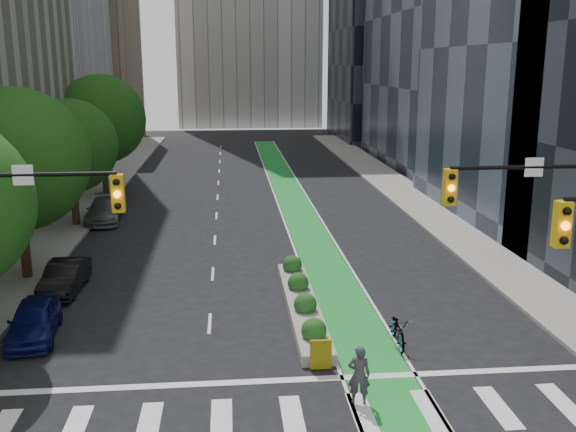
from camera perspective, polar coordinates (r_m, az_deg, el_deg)
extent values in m
plane|color=black|center=(19.80, 0.12, -16.02)|extent=(160.00, 160.00, 0.00)
cube|color=gray|center=(44.43, -18.44, 0.15)|extent=(3.60, 90.00, 0.15)
cube|color=gray|center=(45.30, 12.03, 0.80)|extent=(3.60, 90.00, 0.15)
cube|color=#1A9130|center=(48.38, 0.25, 1.80)|extent=(2.20, 70.00, 0.01)
cube|color=tan|center=(85.23, -18.46, 14.93)|extent=(14.00, 16.00, 26.00)
cube|color=black|center=(87.98, 9.23, 16.01)|extent=(14.00, 18.00, 28.00)
cylinder|color=black|center=(31.46, -22.50, -0.88)|extent=(0.44, 0.44, 5.04)
sphere|color=#0E4410|center=(30.91, -23.01, 4.62)|extent=(6.40, 6.40, 6.40)
cylinder|color=black|center=(40.96, -18.49, 2.17)|extent=(0.44, 0.44, 4.48)
sphere|color=#0E4410|center=(40.55, -18.77, 5.94)|extent=(5.60, 5.60, 5.60)
cylinder|color=black|center=(50.56, -16.04, 4.74)|extent=(0.44, 0.44, 5.15)
sphere|color=#0E4410|center=(50.21, -16.27, 8.27)|extent=(6.60, 6.60, 6.60)
cylinder|color=black|center=(18.82, -23.28, 3.36)|extent=(5.50, 0.12, 0.12)
cube|color=gold|center=(18.26, -14.88, 1.97)|extent=(0.34, 0.28, 1.05)
sphere|color=orange|center=(18.11, -14.96, 1.87)|extent=(0.20, 0.20, 0.20)
cube|color=white|center=(18.71, -22.50, 3.38)|extent=(0.55, 0.04, 0.55)
cylinder|color=black|center=(20.09, 21.70, 4.08)|extent=(5.50, 0.12, 0.12)
cube|color=gold|center=(19.10, 14.17, 2.50)|extent=(0.34, 0.28, 1.05)
sphere|color=orange|center=(18.95, 14.33, 2.41)|extent=(0.20, 0.20, 0.20)
cube|color=white|center=(19.94, 21.03, 4.07)|extent=(0.55, 0.04, 0.55)
cube|color=gold|center=(15.48, 23.17, -0.68)|extent=(0.34, 0.28, 1.05)
sphere|color=orange|center=(15.34, 23.45, -0.82)|extent=(0.20, 0.20, 0.20)
cube|color=gray|center=(26.13, 1.28, -7.98)|extent=(1.20, 10.00, 0.40)
cube|color=yellow|center=(21.26, 2.94, -12.19)|extent=(0.70, 0.12, 1.00)
sphere|color=#194C19|center=(22.75, 2.32, -10.12)|extent=(0.90, 0.90, 0.90)
sphere|color=#194C19|center=(25.05, 1.55, -7.85)|extent=(0.90, 0.90, 0.90)
sphere|color=#194C19|center=(27.38, 0.92, -5.97)|extent=(0.90, 0.90, 0.90)
sphere|color=#194C19|center=(29.73, 0.39, -4.38)|extent=(0.90, 0.90, 0.90)
imported|color=gray|center=(23.34, 9.75, -9.91)|extent=(0.89, 2.20, 1.13)
imported|color=#38333D|center=(19.30, 6.33, -13.86)|extent=(0.73, 0.55, 1.82)
imported|color=#0E1354|center=(25.22, -21.65, -8.61)|extent=(2.07, 4.18, 1.37)
imported|color=black|center=(29.70, -19.24, -5.14)|extent=(1.54, 4.10, 1.34)
imported|color=slate|center=(42.00, -16.02, 0.50)|extent=(2.37, 5.14, 1.46)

